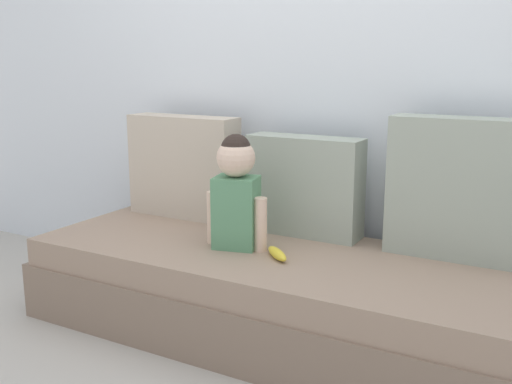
{
  "coord_description": "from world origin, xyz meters",
  "views": [
    {
      "loc": [
        1.12,
        -2.14,
        1.18
      ],
      "look_at": [
        -0.09,
        0.0,
        0.63
      ],
      "focal_mm": 41.81,
      "sensor_mm": 36.0,
      "label": 1
    }
  ],
  "objects_px": {
    "couch": "(273,294)",
    "throw_pillow_left": "(184,167)",
    "toddler": "(236,190)",
    "banana": "(277,254)",
    "throw_pillow_center": "(304,186)",
    "throw_pillow_right": "(458,189)"
  },
  "relations": [
    {
      "from": "toddler",
      "to": "banana",
      "type": "height_order",
      "value": "toddler"
    },
    {
      "from": "couch",
      "to": "throw_pillow_right",
      "type": "xyz_separation_m",
      "value": [
        0.68,
        0.3,
        0.48
      ]
    },
    {
      "from": "toddler",
      "to": "couch",
      "type": "bearing_deg",
      "value": 6.82
    },
    {
      "from": "couch",
      "to": "throw_pillow_left",
      "type": "relative_size",
      "value": 3.68
    },
    {
      "from": "throw_pillow_center",
      "to": "throw_pillow_right",
      "type": "xyz_separation_m",
      "value": [
        0.68,
        0.0,
        0.06
      ]
    },
    {
      "from": "banana",
      "to": "throw_pillow_right",
      "type": "bearing_deg",
      "value": 30.84
    },
    {
      "from": "couch",
      "to": "throw_pillow_left",
      "type": "bearing_deg",
      "value": 156.05
    },
    {
      "from": "throw_pillow_left",
      "to": "banana",
      "type": "height_order",
      "value": "throw_pillow_left"
    },
    {
      "from": "throw_pillow_center",
      "to": "toddler",
      "type": "bearing_deg",
      "value": -117.93
    },
    {
      "from": "toddler",
      "to": "banana",
      "type": "bearing_deg",
      "value": -12.81
    },
    {
      "from": "couch",
      "to": "throw_pillow_right",
      "type": "bearing_deg",
      "value": 23.95
    },
    {
      "from": "throw_pillow_left",
      "to": "toddler",
      "type": "distance_m",
      "value": 0.6
    },
    {
      "from": "throw_pillow_left",
      "to": "throw_pillow_center",
      "type": "bearing_deg",
      "value": 0.0
    },
    {
      "from": "couch",
      "to": "throw_pillow_left",
      "type": "height_order",
      "value": "throw_pillow_left"
    },
    {
      "from": "throw_pillow_right",
      "to": "throw_pillow_center",
      "type": "bearing_deg",
      "value": 180.0
    },
    {
      "from": "couch",
      "to": "throw_pillow_center",
      "type": "distance_m",
      "value": 0.52
    },
    {
      "from": "throw_pillow_left",
      "to": "toddler",
      "type": "bearing_deg",
      "value": -32.35
    },
    {
      "from": "toddler",
      "to": "banana",
      "type": "relative_size",
      "value": 2.91
    },
    {
      "from": "throw_pillow_left",
      "to": "throw_pillow_center",
      "type": "distance_m",
      "value": 0.68
    },
    {
      "from": "throw_pillow_left",
      "to": "banana",
      "type": "bearing_deg",
      "value": -26.97
    },
    {
      "from": "throw_pillow_left",
      "to": "throw_pillow_center",
      "type": "relative_size",
      "value": 1.11
    },
    {
      "from": "couch",
      "to": "banana",
      "type": "bearing_deg",
      "value": -52.89
    }
  ]
}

